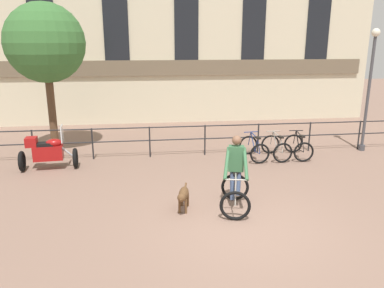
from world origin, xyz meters
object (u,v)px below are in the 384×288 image
parked_motorcycle (48,152)px  parked_bicycle_mid_left (276,148)px  dog (183,195)px  cyclist_with_bike (236,177)px  street_lamp (369,84)px  parked_bicycle_mid_right (298,147)px  parked_bicycle_near_lamp (254,148)px

parked_motorcycle → parked_bicycle_mid_left: 7.28m
dog → parked_motorcycle: 5.09m
cyclist_with_bike → street_lamp: 7.17m
cyclist_with_bike → parked_bicycle_mid_right: bearing=63.2°
parked_motorcycle → parked_bicycle_mid_right: (8.04, 0.23, -0.20)m
dog → parked_motorcycle: parked_motorcycle is taller
parked_bicycle_near_lamp → parked_bicycle_mid_left: (0.77, -0.00, -0.00)m
parked_motorcycle → parked_bicycle_near_lamp: parked_motorcycle is taller
cyclist_with_bike → parked_bicycle_mid_left: bearing=71.1°
dog → parked_bicycle_near_lamp: size_ratio=0.85×
parked_bicycle_near_lamp → parked_bicycle_mid_right: (1.54, -0.00, -0.00)m
cyclist_with_bike → parked_bicycle_mid_left: cyclist_with_bike is taller
parked_motorcycle → cyclist_with_bike: bearing=-128.8°
parked_bicycle_mid_left → parked_bicycle_mid_right: size_ratio=0.99×
cyclist_with_bike → dog: size_ratio=1.71×
dog → parked_motorcycle: size_ratio=0.58×
parked_motorcycle → street_lamp: (10.65, 0.73, 1.80)m
dog → parked_bicycle_near_lamp: parked_bicycle_near_lamp is taller
dog → parked_bicycle_mid_left: parked_bicycle_mid_left is taller
parked_motorcycle → parked_bicycle_mid_right: size_ratio=1.48×
dog → parked_bicycle_mid_left: (3.51, 3.64, -0.03)m
parked_bicycle_near_lamp → parked_bicycle_mid_left: bearing=175.2°
parked_motorcycle → street_lamp: bearing=-90.9°
parked_motorcycle → parked_bicycle_near_lamp: 6.51m
cyclist_with_bike → dog: bearing=-164.2°
cyclist_with_bike → street_lamp: bearing=49.5°
cyclist_with_bike → dog: 1.28m
parked_bicycle_mid_right → cyclist_with_bike: bearing=53.7°
dog → street_lamp: size_ratio=0.24×
parked_motorcycle → street_lamp: size_ratio=0.41×
parked_motorcycle → street_lamp: 10.82m
dog → parked_bicycle_near_lamp: 4.56m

